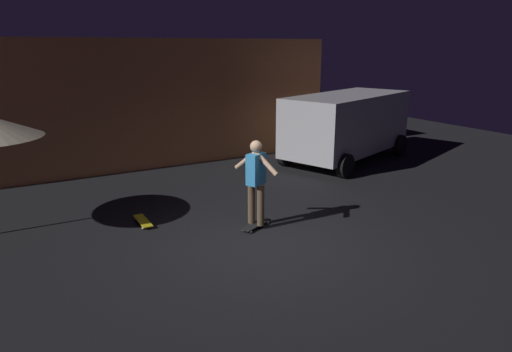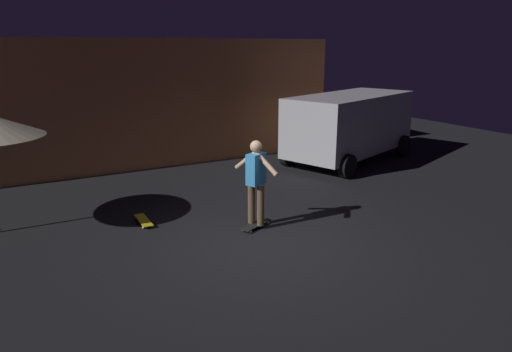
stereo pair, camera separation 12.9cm
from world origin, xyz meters
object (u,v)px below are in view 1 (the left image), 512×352
(skater, at_px, (256,177))
(skateboard_spare, at_px, (143,221))
(parked_van, at_px, (347,123))
(skateboard_ridden, at_px, (256,225))

(skater, bearing_deg, skateboard_spare, 145.54)
(parked_van, bearing_deg, skateboard_spare, -163.15)
(skater, bearing_deg, skateboard_ridden, 63.43)
(parked_van, height_order, skateboard_spare, parked_van)
(skateboard_ridden, relative_size, skater, 0.47)
(skateboard_spare, xyz_separation_m, skater, (1.88, -1.29, 0.98))
(skateboard_ridden, bearing_deg, skateboard_spare, 145.54)
(skateboard_spare, height_order, skater, skater)
(skateboard_ridden, bearing_deg, parked_van, 33.59)
(parked_van, bearing_deg, skateboard_ridden, -146.41)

